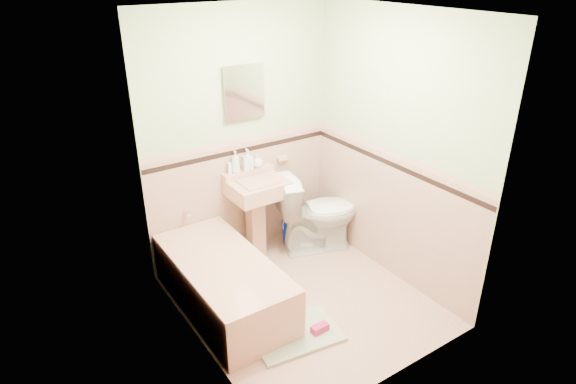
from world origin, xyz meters
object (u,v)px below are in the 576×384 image
sink (259,220)px  toilet (318,212)px  bathtub (224,285)px  soap_bottle_mid (247,160)px  medicine_cabinet (244,92)px  bucket (292,232)px  soap_bottle_right (257,161)px  shoe (320,328)px  soap_bottle_left (235,162)px

sink → toilet: 0.64m
bathtub → soap_bottle_mid: bearing=46.5°
medicine_cabinet → bucket: medicine_cabinet is taller
soap_bottle_right → shoe: 1.77m
sink → soap_bottle_right: 0.60m
medicine_cabinet → shoe: 2.24m
soap_bottle_left → soap_bottle_mid: size_ratio=1.04×
bathtub → sink: bearing=37.9°
medicine_cabinet → soap_bottle_left: medicine_cabinet is taller
bucket → soap_bottle_mid: bearing=163.5°
soap_bottle_mid → shoe: 1.78m
bathtub → shoe: (0.49, -0.77, -0.17)m
soap_bottle_right → shoe: size_ratio=0.91×
sink → soap_bottle_right: soap_bottle_right is taller
sink → soap_bottle_mid: size_ratio=4.03×
soap_bottle_left → soap_bottle_right: soap_bottle_left is taller
toilet → soap_bottle_right: bearing=71.8°
bucket → medicine_cabinet: bearing=159.9°
toilet → bathtub: bearing=123.0°
bathtub → soap_bottle_right: 1.31m
bathtub → medicine_cabinet: bearing=47.4°
soap_bottle_left → soap_bottle_right: size_ratio=1.62×
bathtub → sink: 0.89m
medicine_cabinet → toilet: bearing=-33.2°
medicine_cabinet → soap_bottle_left: 0.68m
sink → bathtub: bearing=-142.1°
bathtub → soap_bottle_left: bearing=52.6°
bathtub → sink: sink is taller
bathtub → soap_bottle_right: soap_bottle_right is taller
shoe → sink: bearing=80.4°
soap_bottle_left → toilet: (0.75, -0.37, -0.61)m
soap_bottle_mid → toilet: soap_bottle_mid is taller
bucket → shoe: 1.49m
medicine_cabinet → bucket: (0.45, -0.16, -1.58)m
medicine_cabinet → soap_bottle_mid: bearing=-100.6°
toilet → bucket: (-0.16, 0.23, -0.30)m
soap_bottle_mid → bucket: size_ratio=0.87×
soap_bottle_left → bucket: soap_bottle_left is taller
soap_bottle_mid → soap_bottle_right: 0.12m
bathtub → soap_bottle_mid: (0.67, 0.71, 0.81)m
soap_bottle_mid → toilet: (0.61, -0.37, -0.61)m
sink → toilet: bearing=-17.2°
soap_bottle_left → soap_bottle_right: (0.25, 0.00, -0.04)m
bathtub → bucket: 1.27m
bathtub → soap_bottle_mid: 1.27m
shoe → soap_bottle_right: bearing=77.3°
sink → soap_bottle_right: bearing=59.1°
shoe → bathtub: bearing=121.3°
soap_bottle_mid → shoe: (-0.19, -1.48, -0.97)m
sink → soap_bottle_mid: soap_bottle_mid is taller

